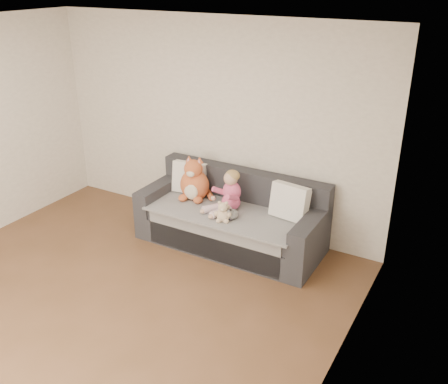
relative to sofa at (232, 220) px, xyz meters
name	(u,v)px	position (x,y,z in m)	size (l,w,h in m)	color
room_shell	(95,182)	(-0.52, -1.64, 0.99)	(5.00, 5.00, 5.00)	brown
sofa	(232,220)	(0.00, 0.00, 0.00)	(2.20, 0.94, 0.85)	#2C2C31
cushion_left	(190,177)	(-0.69, 0.14, 0.36)	(0.45, 0.25, 0.40)	white
cushion_right_back	(292,202)	(0.70, 0.13, 0.35)	(0.43, 0.28, 0.38)	white
cushion_right_front	(289,202)	(0.68, 0.09, 0.36)	(0.46, 0.25, 0.41)	white
toddler	(229,193)	(-0.01, -0.05, 0.37)	(0.37, 0.50, 0.49)	#F05485
plush_cat	(194,183)	(-0.53, 0.01, 0.37)	(0.46, 0.43, 0.57)	#C7532C
teddy_bear	(223,213)	(0.08, -0.35, 0.26)	(0.19, 0.16, 0.25)	beige
plush_cow	(232,214)	(0.14, -0.26, 0.23)	(0.13, 0.19, 0.16)	white
sippy_cup	(230,214)	(0.13, -0.27, 0.23)	(0.11, 0.07, 0.12)	#3C3187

